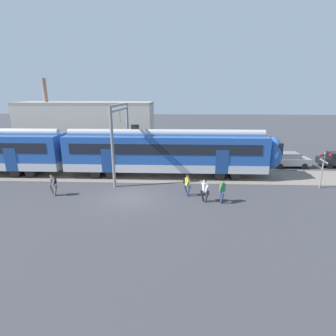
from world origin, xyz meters
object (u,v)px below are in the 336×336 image
Objects in this scene: commuter_train at (74,151)px; parked_car_grey at (289,160)px; pedestrian_yellow at (187,183)px; pedestrian_green at (222,189)px; pedestrian_grey at (53,183)px; pedestrian_white at (205,189)px; crossing_signal at (323,164)px.

parked_car_grey is at bearing 9.27° from commuter_train.
pedestrian_yellow is 13.69m from parked_car_grey.
commuter_train is 22.83× the size of pedestrian_yellow.
commuter_train is at bearing -170.73° from parked_car_grey.
pedestrian_green is (2.41, -1.20, 0.00)m from pedestrian_yellow.
pedestrian_grey is 1.00× the size of pedestrian_white.
pedestrian_yellow reaches higher than parked_car_grey.
crossing_signal reaches higher than pedestrian_white.
pedestrian_grey is at bearing -173.05° from crossing_signal.
pedestrian_yellow is 1.00× the size of pedestrian_green.
pedestrian_grey is at bearing 176.31° from pedestrian_white.
pedestrian_grey and pedestrian_white have the same top height.
pedestrian_yellow is at bearing 137.62° from pedestrian_white.
commuter_train reaches higher than pedestrian_white.
pedestrian_grey is at bearing -157.06° from parked_car_grey.
crossing_signal is at bearing -89.35° from parked_car_grey.
pedestrian_grey is 12.39m from pedestrian_green.
pedestrian_white is (11.60, -6.05, -1.29)m from commuter_train.
pedestrian_green is at bearing -3.75° from pedestrian_grey.
parked_car_grey is at bearing 48.80° from pedestrian_green.
parked_car_grey is 6.37m from crossing_signal.
pedestrian_yellow is (9.95, 0.39, 0.00)m from pedestrian_grey.
pedestrian_yellow is 1.65m from pedestrian_white.
parked_car_grey is (9.59, 9.51, -0.18)m from pedestrian_white.
crossing_signal reaches higher than pedestrian_grey.
commuter_train is at bearing 172.53° from crossing_signal.
parked_car_grey is (8.40, 9.60, -0.21)m from pedestrian_green.
pedestrian_grey and pedestrian_yellow have the same top height.
pedestrian_green is 0.41× the size of parked_car_grey.
parked_car_grey is at bearing 44.75° from pedestrian_white.
commuter_train is at bearing 94.61° from pedestrian_grey.
crossing_signal is (10.88, 2.15, 1.02)m from pedestrian_yellow.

